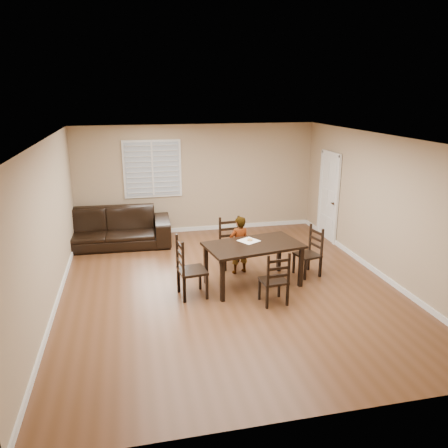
{
  "coord_description": "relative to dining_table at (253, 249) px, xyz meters",
  "views": [
    {
      "loc": [
        -1.66,
        -7.19,
        3.45
      ],
      "look_at": [
        0.07,
        0.68,
        1.0
      ],
      "focal_mm": 35.0,
      "sensor_mm": 36.0,
      "label": 1
    }
  ],
  "objects": [
    {
      "name": "ground",
      "position": [
        -0.46,
        0.02,
        -0.71
      ],
      "size": [
        7.0,
        7.0,
        0.0
      ],
      "primitive_type": "plane",
      "color": "brown",
      "rests_on": "ground"
    },
    {
      "name": "child",
      "position": [
        -0.11,
        0.61,
        -0.13
      ],
      "size": [
        0.48,
        0.38,
        1.16
      ],
      "primitive_type": "imported",
      "rotation": [
        0.0,
        0.0,
        3.4
      ],
      "color": "gray",
      "rests_on": "ground"
    },
    {
      "name": "donut",
      "position": [
        -0.01,
        0.19,
        0.11
      ],
      "size": [
        0.1,
        0.1,
        0.04
      ],
      "color": "#C68847",
      "rests_on": "napkin"
    },
    {
      "name": "sofa",
      "position": [
        -2.73,
        2.79,
        -0.29
      ],
      "size": [
        2.98,
        1.26,
        0.86
      ],
      "primitive_type": "imported",
      "rotation": [
        0.0,
        0.0,
        -0.04
      ],
      "color": "black",
      "rests_on": "ground"
    },
    {
      "name": "chair_near",
      "position": [
        -0.18,
        1.07,
        -0.26
      ],
      "size": [
        0.49,
        0.46,
        1.01
      ],
      "rotation": [
        0.0,
        0.0,
        0.08
      ],
      "color": "black",
      "rests_on": "ground"
    },
    {
      "name": "napkin",
      "position": [
        -0.03,
        0.19,
        0.09
      ],
      "size": [
        0.44,
        0.44,
        0.0
      ],
      "primitive_type": "cube",
      "rotation": [
        0.0,
        0.0,
        0.52
      ],
      "color": "beige",
      "rests_on": "dining_table"
    },
    {
      "name": "dining_table",
      "position": [
        0.0,
        0.0,
        0.0
      ],
      "size": [
        1.86,
        1.25,
        0.8
      ],
      "rotation": [
        0.0,
        0.0,
        0.18
      ],
      "color": "black",
      "rests_on": "ground"
    },
    {
      "name": "chair_left",
      "position": [
        -1.29,
        -0.23,
        -0.22
      ],
      "size": [
        0.51,
        0.54,
        1.09
      ],
      "rotation": [
        0.0,
        0.0,
        1.69
      ],
      "color": "black",
      "rests_on": "ground"
    },
    {
      "name": "chair_right",
      "position": [
        1.27,
        0.24,
        -0.27
      ],
      "size": [
        0.5,
        0.52,
        0.97
      ],
      "rotation": [
        0.0,
        0.0,
        -1.34
      ],
      "color": "black",
      "rests_on": "ground"
    },
    {
      "name": "room",
      "position": [
        -0.43,
        0.2,
        1.09
      ],
      "size": [
        6.04,
        7.04,
        2.72
      ],
      "color": "tan",
      "rests_on": "ground"
    },
    {
      "name": "chair_far",
      "position": [
        0.15,
        -0.88,
        -0.29
      ],
      "size": [
        0.45,
        0.43,
        0.94
      ],
      "rotation": [
        0.0,
        0.0,
        3.23
      ],
      "color": "black",
      "rests_on": "ground"
    }
  ]
}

